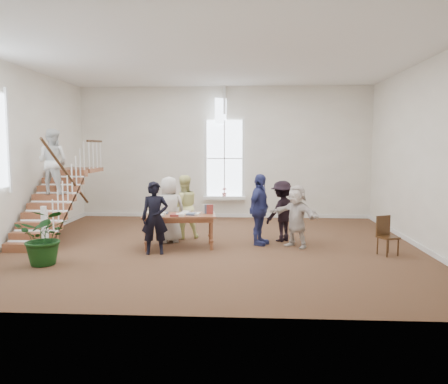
# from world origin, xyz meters

# --- Properties ---
(ground) EXTENTS (10.00, 10.00, 0.00)m
(ground) POSITION_xyz_m (0.00, 0.00, 0.00)
(ground) COLOR #4F361F
(ground) RESTS_ON ground
(room_shell) EXTENTS (10.49, 10.00, 10.00)m
(room_shell) POSITION_xyz_m (-0.00, 4.39, 0.40)
(room_shell) COLOR beige
(room_shell) RESTS_ON ground
(staircase) EXTENTS (1.10, 4.10, 2.92)m
(staircase) POSITION_xyz_m (-4.34, 0.75, 1.62)
(staircase) COLOR brown
(staircase) RESTS_ON ground
(library_table) EXTENTS (1.85, 1.10, 0.88)m
(library_table) POSITION_xyz_m (-0.87, -0.20, 0.74)
(library_table) COLOR brown
(library_table) RESTS_ON ground
(police_officer) EXTENTS (0.67, 0.49, 1.67)m
(police_officer) POSITION_xyz_m (-1.30, -0.84, 0.84)
(police_officer) COLOR black
(police_officer) RESTS_ON ground
(elderly_woman) EXTENTS (0.97, 0.80, 1.70)m
(elderly_woman) POSITION_xyz_m (-1.20, 0.41, 0.85)
(elderly_woman) COLOR beige
(elderly_woman) RESTS_ON ground
(person_yellow) EXTENTS (1.00, 0.90, 1.70)m
(person_yellow) POSITION_xyz_m (-0.90, 0.91, 0.85)
(person_yellow) COLOR #F2F097
(person_yellow) RESTS_ON ground
(woman_cluster_a) EXTENTS (0.82, 1.13, 1.78)m
(woman_cluster_a) POSITION_xyz_m (1.10, 0.23, 0.89)
(woman_cluster_a) COLOR navy
(woman_cluster_a) RESTS_ON ground
(woman_cluster_b) EXTENTS (1.15, 1.12, 1.58)m
(woman_cluster_b) POSITION_xyz_m (1.70, 0.68, 0.79)
(woman_cluster_b) COLOR black
(woman_cluster_b) RESTS_ON ground
(woman_cluster_c) EXTENTS (1.37, 1.29, 1.54)m
(woman_cluster_c) POSITION_xyz_m (2.00, 0.03, 0.77)
(woman_cluster_c) COLOR silver
(woman_cluster_c) RESTS_ON ground
(floor_plant) EXTENTS (1.19, 1.08, 1.18)m
(floor_plant) POSITION_xyz_m (-3.40, -1.88, 0.59)
(floor_plant) COLOR #113611
(floor_plant) RESTS_ON ground
(side_chair) EXTENTS (0.51, 0.51, 0.89)m
(side_chair) POSITION_xyz_m (3.97, -0.60, 0.49)
(side_chair) COLOR #34200E
(side_chair) RESTS_ON ground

